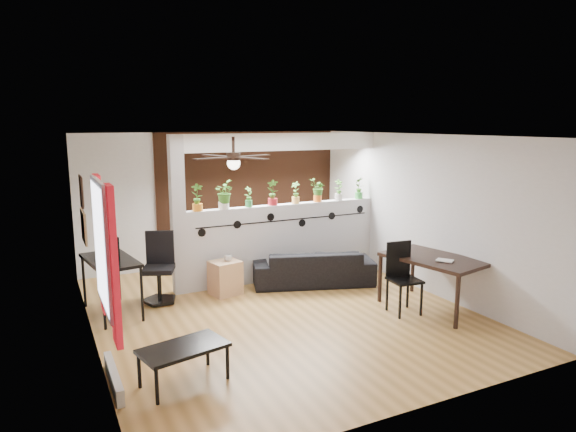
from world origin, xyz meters
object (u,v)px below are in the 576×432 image
at_px(computer_desk, 110,264).
at_px(office_chair, 160,272).
at_px(potted_plant_0, 197,196).
at_px(potted_plant_6, 339,189).
at_px(potted_plant_4, 296,192).
at_px(cube_shelf, 225,278).
at_px(potted_plant_1, 224,194).
at_px(potted_plant_5, 318,190).
at_px(potted_plant_7, 359,187).
at_px(folding_chair, 401,271).
at_px(potted_plant_3, 273,191).
at_px(ceiling_fan, 234,159).
at_px(cup, 228,258).
at_px(coffee_table, 183,350).
at_px(sofa, 313,267).
at_px(potted_plant_2, 249,196).
at_px(dining_table, 434,263).

relative_size(computer_desk, office_chair, 1.14).
distance_m(potted_plant_0, potted_plant_6, 2.71).
bearing_deg(potted_plant_4, cube_shelf, -165.10).
bearing_deg(cube_shelf, potted_plant_1, 58.79).
height_order(potted_plant_5, potted_plant_7, potted_plant_5).
bearing_deg(potted_plant_4, folding_chair, -75.28).
bearing_deg(computer_desk, potted_plant_3, 10.06).
relative_size(ceiling_fan, potted_plant_1, 2.47).
distance_m(potted_plant_3, computer_desk, 2.99).
height_order(ceiling_fan, computer_desk, ceiling_fan).
xyz_separation_m(potted_plant_0, cup, (0.36, -0.40, -0.99)).
height_order(potted_plant_7, cup, potted_plant_7).
bearing_deg(potted_plant_0, potted_plant_1, -0.00).
relative_size(cup, office_chair, 0.12).
bearing_deg(folding_chair, coffee_table, -168.44).
height_order(potted_plant_3, sofa, potted_plant_3).
xyz_separation_m(potted_plant_4, potted_plant_5, (0.45, 0.00, 0.01)).
relative_size(potted_plant_0, potted_plant_2, 1.30).
bearing_deg(potted_plant_0, dining_table, -39.43).
relative_size(potted_plant_3, potted_plant_7, 1.10).
xyz_separation_m(potted_plant_5, dining_table, (0.65, -2.39, -0.86)).
height_order(potted_plant_2, folding_chair, potted_plant_2).
bearing_deg(potted_plant_7, folding_chair, -108.38).
xyz_separation_m(potted_plant_6, office_chair, (-3.43, -0.28, -1.08)).
bearing_deg(potted_plant_5, cup, -168.15).
bearing_deg(potted_plant_1, dining_table, -44.21).
height_order(potted_plant_4, cup, potted_plant_4).
xyz_separation_m(potted_plant_3, potted_plant_6, (1.35, 0.00, -0.03)).
relative_size(ceiling_fan, computer_desk, 0.97).
height_order(potted_plant_7, folding_chair, potted_plant_7).
xyz_separation_m(potted_plant_4, folding_chair, (0.60, -2.28, -0.94)).
relative_size(potted_plant_3, sofa, 0.23).
distance_m(potted_plant_6, potted_plant_7, 0.45).
xyz_separation_m(folding_chair, coffee_table, (-3.47, -0.71, -0.24)).
height_order(potted_plant_3, potted_plant_4, potted_plant_3).
xyz_separation_m(potted_plant_1, dining_table, (2.46, -2.39, -0.89)).
relative_size(potted_plant_2, potted_plant_7, 0.85).
xyz_separation_m(ceiling_fan, dining_table, (2.93, -0.59, -1.60)).
distance_m(dining_table, folding_chair, 0.53).
relative_size(potted_plant_1, potted_plant_3, 1.05).
bearing_deg(cup, potted_plant_4, 15.40).
height_order(potted_plant_4, folding_chair, potted_plant_4).
distance_m(potted_plant_3, potted_plant_7, 1.81).
xyz_separation_m(computer_desk, folding_chair, (3.87, -1.78, -0.14)).
distance_m(potted_plant_2, potted_plant_4, 0.90).
distance_m(potted_plant_1, potted_plant_6, 2.26).
bearing_deg(office_chair, potted_plant_7, 4.11).
bearing_deg(ceiling_fan, potted_plant_1, 75.32).
bearing_deg(potted_plant_7, potted_plant_3, 180.00).
xyz_separation_m(potted_plant_7, folding_chair, (-0.76, -2.28, -0.95)).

